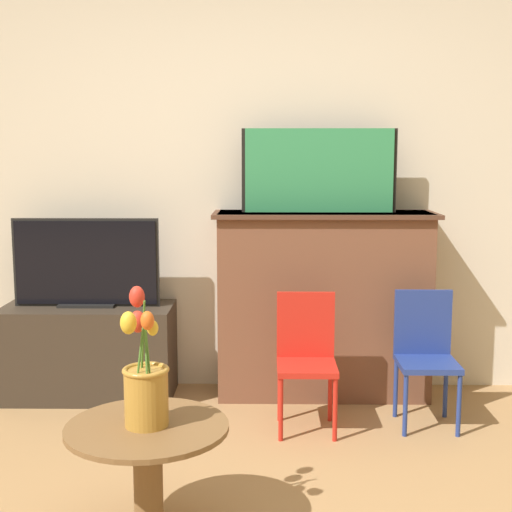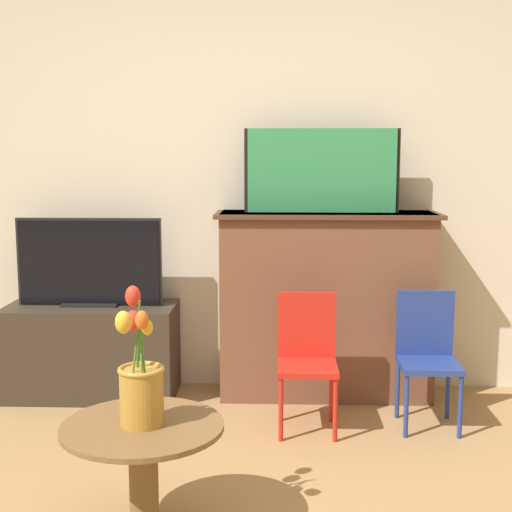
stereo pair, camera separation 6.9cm
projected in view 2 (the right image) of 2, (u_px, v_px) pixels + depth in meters
The scene contains 9 objects.
wall_back at pixel (253, 168), 4.31m from camera, with size 8.00×0.06×2.70m.
fireplace_mantel at pixel (326, 303), 4.20m from camera, with size 1.29×0.40×1.10m.
painting at pixel (322, 171), 4.09m from camera, with size 0.89×0.03×0.48m.
tv_stand at pixel (92, 351), 4.23m from camera, with size 0.99×0.43×0.55m.
tv_monitor at pixel (89, 263), 4.16m from camera, with size 0.85×0.12×0.52m.
chair_red at pixel (307, 353), 3.72m from camera, with size 0.31×0.31×0.71m.
chair_blue at pixel (427, 351), 3.77m from camera, with size 0.31×0.31×0.71m.
side_table at pixel (143, 464), 2.64m from camera, with size 0.60×0.60×0.45m.
vase_tulips at pixel (140, 382), 2.60m from camera, with size 0.17×0.24×0.50m.
Camera 2 is at (0.16, -2.21, 1.44)m, focal length 50.00 mm.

